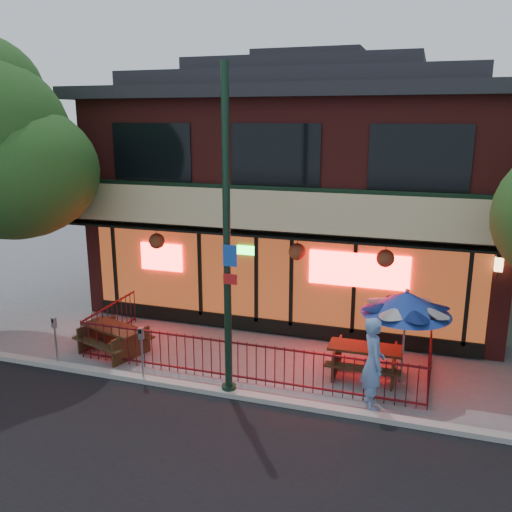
# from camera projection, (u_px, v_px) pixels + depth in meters

# --- Properties ---
(ground) EXTENTS (80.00, 80.00, 0.00)m
(ground) POSITION_uv_depth(u_px,v_px,m) (235.00, 385.00, 12.39)
(ground) COLOR gray
(ground) RESTS_ON ground
(curb) EXTENTS (80.00, 0.25, 0.12)m
(curb) POSITION_uv_depth(u_px,v_px,m) (227.00, 393.00, 11.91)
(curb) COLOR #999993
(curb) RESTS_ON ground
(restaurant_building) EXTENTS (12.96, 9.49, 8.05)m
(restaurant_building) POSITION_uv_depth(u_px,v_px,m) (308.00, 174.00, 17.92)
(restaurant_building) COLOR maroon
(restaurant_building) RESTS_ON ground
(patio_fence) EXTENTS (8.44, 2.62, 1.00)m
(patio_fence) POSITION_uv_depth(u_px,v_px,m) (242.00, 351.00, 12.69)
(patio_fence) COLOR #4B1015
(patio_fence) RESTS_ON ground
(street_light) EXTENTS (0.43, 0.32, 7.00)m
(street_light) POSITION_uv_depth(u_px,v_px,m) (227.00, 256.00, 11.23)
(street_light) COLOR black
(street_light) RESTS_ON ground
(picnic_table_left) EXTENTS (2.02, 1.77, 0.73)m
(picnic_table_left) POSITION_uv_depth(u_px,v_px,m) (114.00, 335.00, 13.99)
(picnic_table_left) COLOR #3A2815
(picnic_table_left) RESTS_ON ground
(picnic_table_right) EXTENTS (1.72, 1.33, 0.73)m
(picnic_table_right) POSITION_uv_depth(u_px,v_px,m) (365.00, 357.00, 12.74)
(picnic_table_right) COLOR #392713
(picnic_table_right) RESTS_ON ground
(patio_umbrella) EXTENTS (2.00, 2.00, 2.28)m
(patio_umbrella) POSITION_uv_depth(u_px,v_px,m) (406.00, 303.00, 12.02)
(patio_umbrella) COLOR gray
(patio_umbrella) RESTS_ON ground
(pedestrian) EXTENTS (0.70, 0.85, 2.00)m
(pedestrian) POSITION_uv_depth(u_px,v_px,m) (373.00, 363.00, 11.22)
(pedestrian) COLOR #628BC4
(pedestrian) RESTS_ON ground
(parking_meter_near) EXTENTS (0.13, 0.12, 1.33)m
(parking_meter_near) POSITION_uv_depth(u_px,v_px,m) (142.00, 345.00, 12.34)
(parking_meter_near) COLOR gray
(parking_meter_near) RESTS_ON ground
(parking_meter_far) EXTENTS (0.14, 0.13, 1.26)m
(parking_meter_far) POSITION_uv_depth(u_px,v_px,m) (55.00, 333.00, 13.15)
(parking_meter_far) COLOR #94989D
(parking_meter_far) RESTS_ON ground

